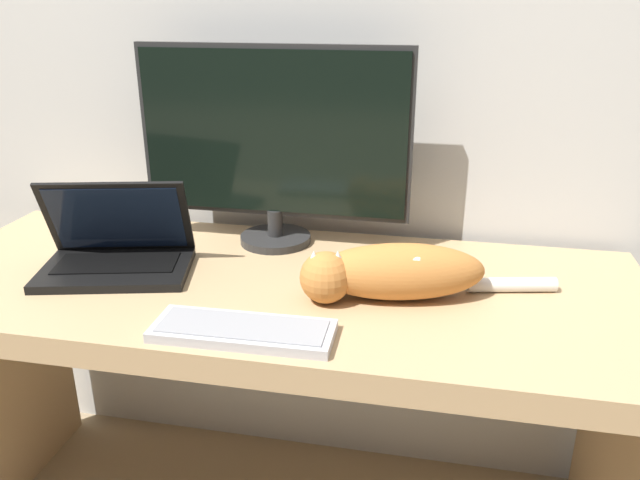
{
  "coord_description": "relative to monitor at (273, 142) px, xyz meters",
  "views": [
    {
      "loc": [
        0.36,
        -0.91,
        1.36
      ],
      "look_at": [
        0.11,
        0.3,
        0.88
      ],
      "focal_mm": 35.0,
      "sensor_mm": 36.0,
      "label": 1
    }
  ],
  "objects": [
    {
      "name": "laptop",
      "position": [
        -0.32,
        -0.25,
        -0.22
      ],
      "size": [
        0.38,
        0.3,
        0.22
      ],
      "rotation": [
        0.0,
        0.0,
        0.24
      ],
      "color": "black",
      "rests_on": "desk"
    },
    {
      "name": "external_keyboard",
      "position": [
        0.07,
        -0.49,
        -0.26
      ],
      "size": [
        0.35,
        0.13,
        0.02
      ],
      "rotation": [
        0.0,
        0.0,
        0.02
      ],
      "color": "#BCBCC1",
      "rests_on": "desk"
    },
    {
      "name": "wall_back",
      "position": [
        0.06,
        0.17,
        0.28
      ],
      "size": [
        6.4,
        0.06,
        2.6
      ],
      "color": "silver",
      "rests_on": "ground_plane"
    },
    {
      "name": "monitor",
      "position": [
        0.0,
        0.0,
        0.0
      ],
      "size": [
        0.69,
        0.18,
        0.5
      ],
      "color": "#282828",
      "rests_on": "desk"
    },
    {
      "name": "desk",
      "position": [
        0.06,
        -0.23,
        -0.42
      ],
      "size": [
        1.69,
        0.68,
        0.76
      ],
      "color": "tan",
      "rests_on": "ground_plane"
    },
    {
      "name": "cat",
      "position": [
        0.33,
        -0.27,
        -0.2
      ],
      "size": [
        0.54,
        0.22,
        0.12
      ],
      "rotation": [
        0.0,
        0.0,
        0.22
      ],
      "color": "#C67A38",
      "rests_on": "desk"
    }
  ]
}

